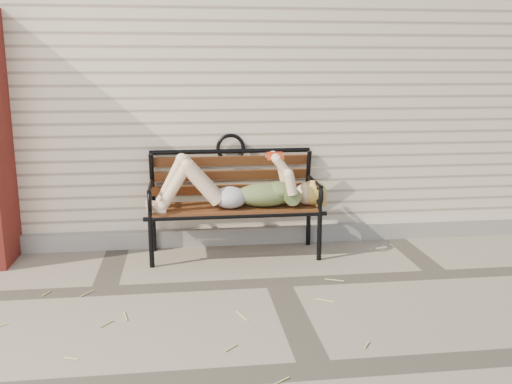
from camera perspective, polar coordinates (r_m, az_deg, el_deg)
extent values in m
plane|color=#766B5B|center=(4.24, 2.20, -9.02)|extent=(80.00, 80.00, 0.00)
cube|color=beige|center=(6.92, -1.89, 12.03)|extent=(8.00, 4.00, 3.00)
cube|color=gray|center=(5.12, 0.41, -4.29)|extent=(8.00, 0.10, 0.15)
cylinder|color=black|center=(4.55, -10.44, -4.96)|extent=(0.04, 0.04, 0.41)
cylinder|color=black|center=(4.95, -10.21, -3.55)|extent=(0.04, 0.04, 0.41)
cylinder|color=black|center=(4.67, 6.36, -4.38)|extent=(0.04, 0.04, 0.41)
cylinder|color=black|center=(5.05, 5.27, -3.05)|extent=(0.04, 0.04, 0.41)
cube|color=#562816|center=(4.70, -2.19, -1.60)|extent=(1.39, 0.45, 0.03)
cylinder|color=black|center=(4.51, -1.95, -2.45)|extent=(1.46, 0.04, 0.04)
cylinder|color=black|center=(4.91, -2.40, -1.23)|extent=(1.46, 0.04, 0.04)
torus|color=black|center=(4.92, -2.55, 4.42)|extent=(0.25, 0.03, 0.25)
ellipsoid|color=#092D41|center=(4.68, 0.94, -0.28)|extent=(0.49, 0.28, 0.19)
ellipsoid|color=#092D41|center=(4.69, 2.27, 0.13)|extent=(0.24, 0.27, 0.15)
ellipsoid|color=#A1A1A6|center=(4.65, -2.61, -0.55)|extent=(0.27, 0.31, 0.17)
sphere|color=beige|center=(4.74, 5.20, -0.16)|extent=(0.20, 0.20, 0.20)
ellipsoid|color=#DDA953|center=(4.75, 5.73, -0.09)|extent=(0.23, 0.23, 0.21)
cube|color=#AB2B13|center=(4.63, 1.86, 3.93)|extent=(0.13, 0.02, 0.02)
cube|color=white|center=(4.59, 1.93, 3.55)|extent=(0.13, 0.08, 0.05)
cube|color=white|center=(4.67, 1.78, 3.70)|extent=(0.13, 0.08, 0.05)
cube|color=#AB2B13|center=(4.59, 1.93, 3.59)|extent=(0.14, 0.09, 0.05)
cube|color=#AB2B13|center=(4.67, 1.77, 3.75)|extent=(0.14, 0.09, 0.05)
cylinder|color=#C9C162|center=(4.36, -22.35, -9.29)|extent=(0.17, 0.03, 0.01)
cylinder|color=#C9C162|center=(3.74, -13.58, -12.37)|extent=(0.04, 0.18, 0.01)
cylinder|color=#C9C162|center=(3.59, -14.33, -13.46)|extent=(0.08, 0.10, 0.01)
cylinder|color=#C9C162|center=(3.57, -18.39, -13.87)|extent=(0.09, 0.13, 0.01)
cylinder|color=#C9C162|center=(3.75, -3.34, -11.90)|extent=(0.12, 0.06, 0.01)
cylinder|color=#C9C162|center=(3.25, 3.42, -15.96)|extent=(0.11, 0.09, 0.01)
cylinder|color=#C9C162|center=(3.35, -0.01, -15.02)|extent=(0.09, 0.07, 0.01)
cylinder|color=#C9C162|center=(4.32, -23.36, -9.59)|extent=(0.11, 0.04, 0.01)
cylinder|color=#C9C162|center=(3.12, 3.12, -17.24)|extent=(0.06, 0.11, 0.01)
cylinder|color=#C9C162|center=(3.66, -10.27, -12.75)|extent=(0.11, 0.12, 0.01)
cylinder|color=#C9C162|center=(3.04, 4.10, -18.17)|extent=(0.08, 0.10, 0.01)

